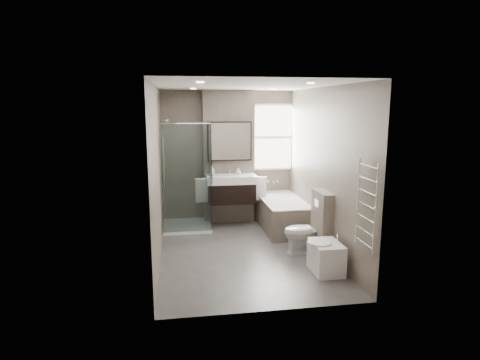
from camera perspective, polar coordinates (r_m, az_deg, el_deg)
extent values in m
cube|color=#4B4745|center=(6.54, 0.45, -10.36)|extent=(2.65, 3.85, 0.05)
cube|color=silver|center=(6.11, 0.49, 13.51)|extent=(2.65, 3.85, 0.05)
cube|color=#6A5F52|center=(8.07, -1.77, 3.39)|extent=(2.65, 0.05, 2.60)
cube|color=#6A5F52|center=(4.34, 4.64, -2.99)|extent=(2.65, 0.05, 2.60)
cube|color=#6A5F52|center=(6.12, -11.87, 0.82)|extent=(0.05, 3.85, 2.60)
cube|color=#6A5F52|center=(6.54, 12.01, 1.44)|extent=(0.05, 3.85, 2.60)
cube|color=#645B4F|center=(7.93, -1.64, 3.26)|extent=(1.00, 0.25, 2.60)
cube|color=black|center=(7.70, -1.28, -1.81)|extent=(0.90, 0.45, 0.38)
cube|color=white|center=(7.64, -1.29, 0.13)|extent=(0.95, 0.47, 0.15)
cylinder|color=silver|center=(7.79, -1.46, 1.34)|extent=(0.03, 0.03, 0.12)
cylinder|color=silver|center=(7.72, -1.40, 1.67)|extent=(0.02, 0.12, 0.02)
cube|color=black|center=(7.74, -1.50, 5.53)|extent=(0.86, 0.06, 0.76)
cube|color=white|center=(7.70, -1.46, 5.51)|extent=(0.80, 0.02, 0.70)
cube|color=silver|center=(7.61, -5.44, -1.53)|extent=(0.24, 0.06, 0.44)
cube|color=silver|center=(7.76, 2.84, -1.26)|extent=(0.24, 0.06, 0.44)
cube|color=white|center=(7.82, -7.51, -6.48)|extent=(0.90, 0.90, 0.06)
cube|color=white|center=(7.15, -7.60, 0.16)|extent=(0.88, 0.01, 1.94)
cube|color=white|center=(7.61, -4.35, 0.86)|extent=(0.01, 0.88, 1.94)
cylinder|color=silver|center=(7.55, -10.77, 2.32)|extent=(0.02, 0.02, 1.00)
cube|color=#645B4F|center=(7.66, 5.97, -4.90)|extent=(0.75, 1.60, 0.55)
cube|color=white|center=(7.59, 6.01, -2.86)|extent=(0.75, 1.60, 0.03)
cube|color=white|center=(7.60, 6.00, -3.34)|extent=(0.61, 1.42, 0.12)
cube|color=white|center=(8.15, 4.57, 6.08)|extent=(0.98, 0.04, 1.33)
cube|color=white|center=(8.13, 4.61, 6.07)|extent=(0.90, 0.01, 1.25)
cube|color=white|center=(8.12, 4.62, 6.07)|extent=(0.90, 0.01, 0.05)
imported|color=white|center=(6.47, 9.31, -7.23)|extent=(0.69, 0.40, 0.70)
cube|color=#645B4F|center=(6.44, 11.56, -5.98)|extent=(0.18, 0.55, 1.00)
cube|color=silver|center=(6.33, 10.86, -3.26)|extent=(0.01, 0.16, 0.11)
cube|color=white|center=(5.84, 12.15, -10.72)|extent=(0.39, 0.54, 0.43)
cylinder|color=white|center=(5.73, 11.21, -8.86)|extent=(0.32, 0.32, 0.05)
cylinder|color=silver|center=(5.80, 13.75, -7.89)|extent=(0.02, 0.02, 0.10)
cylinder|color=silver|center=(4.91, 18.71, -4.09)|extent=(0.03, 0.03, 1.10)
cylinder|color=silver|center=(5.31, 16.43, -2.87)|extent=(0.03, 0.03, 1.10)
cube|color=silver|center=(5.11, 17.53, -3.45)|extent=(0.02, 0.46, 1.00)
imported|color=white|center=(7.62, -3.97, 1.33)|extent=(0.08, 0.08, 0.18)
imported|color=white|center=(7.69, -0.24, 1.26)|extent=(0.10, 0.10, 0.13)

